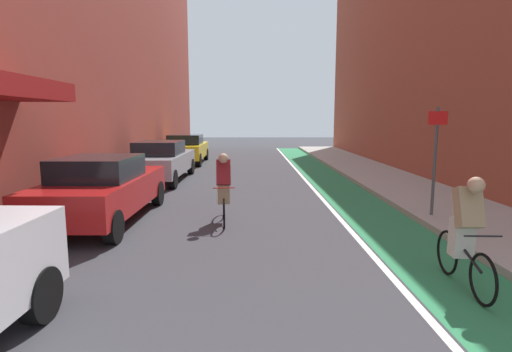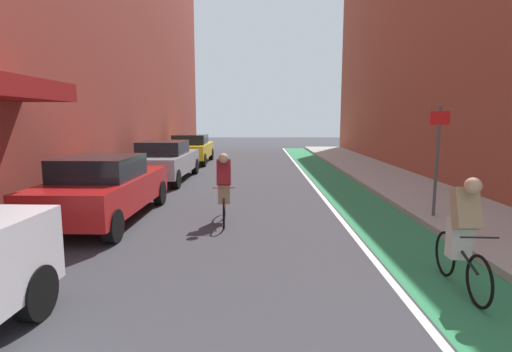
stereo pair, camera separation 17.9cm
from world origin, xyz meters
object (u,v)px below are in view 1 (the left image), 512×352
(cyclist_lead, at_px, (465,229))
(cyclist_mid, at_px, (224,188))
(parked_sedan_silver, at_px, (161,160))
(street_sign_post, at_px, (435,151))
(parked_sedan_red, at_px, (103,188))
(parked_sedan_yellow_cab, at_px, (186,149))

(cyclist_lead, relative_size, cyclist_mid, 1.01)
(parked_sedan_silver, height_order, street_sign_post, street_sign_post)
(cyclist_mid, bearing_deg, parked_sedan_red, 177.43)
(parked_sedan_red, xyz_separation_m, street_sign_post, (7.67, -0.04, 0.85))
(parked_sedan_silver, distance_m, cyclist_mid, 6.84)
(parked_sedan_silver, xyz_separation_m, street_sign_post, (7.67, -6.15, 0.85))
(parked_sedan_silver, bearing_deg, cyclist_mid, -65.83)
(cyclist_mid, bearing_deg, cyclist_lead, -45.26)
(parked_sedan_silver, bearing_deg, parked_sedan_red, -90.00)
(parked_sedan_yellow_cab, relative_size, cyclist_mid, 2.56)
(parked_sedan_silver, height_order, parked_sedan_yellow_cab, same)
(parked_sedan_silver, relative_size, street_sign_post, 1.92)
(parked_sedan_yellow_cab, xyz_separation_m, cyclist_lead, (6.42, -15.96, 0.06))
(cyclist_lead, bearing_deg, parked_sedan_yellow_cab, 111.90)
(cyclist_lead, bearing_deg, cyclist_mid, 134.74)
(parked_sedan_red, xyz_separation_m, cyclist_mid, (2.80, -0.13, 0.02))
(parked_sedan_yellow_cab, height_order, cyclist_lead, cyclist_lead)
(cyclist_lead, distance_m, cyclist_mid, 5.14)
(parked_sedan_yellow_cab, height_order, street_sign_post, street_sign_post)
(parked_sedan_red, height_order, parked_sedan_yellow_cab, same)
(cyclist_lead, xyz_separation_m, street_sign_post, (1.25, 3.74, 0.78))
(parked_sedan_red, distance_m, cyclist_lead, 7.45)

